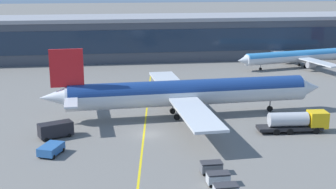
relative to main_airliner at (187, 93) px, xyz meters
The scene contains 10 objects.
ground_plane 12.07m from the main_airliner, 131.62° to the right, with size 700.00×700.00×0.00m, color slate.
apron_lead_in_line 11.11m from the main_airliner, 141.11° to the right, with size 0.30×80.00×0.01m, color yellow.
terminal_building 60.37m from the main_airliner, 78.64° to the left, with size 193.36×18.70×12.19m.
main_airliner is the anchor object (origin of this frame).
fuel_tanker 18.82m from the main_airliner, 34.63° to the right, with size 10.92×3.13×3.25m.
pushback_tug 26.43m from the main_airliner, 144.95° to the right, with size 3.60×4.40×1.40m.
crew_van 23.17m from the main_airliner, 159.71° to the right, with size 5.42×3.87×2.30m.
baggage_cart_2 27.31m from the main_airliner, 92.62° to the right, with size 2.68×1.66×1.48m.
baggage_cart_3 24.15m from the main_airliner, 93.12° to the right, with size 2.68×1.66×1.48m.
commuter_jet_far 53.47m from the main_airliner, 46.84° to the left, with size 35.38×28.46×8.63m.
Camera 1 is at (-6.35, -66.88, 23.64)m, focal length 49.46 mm.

